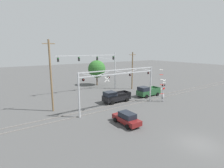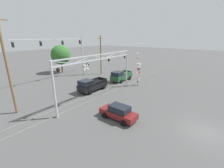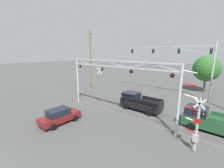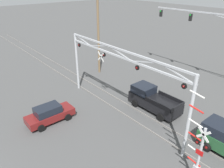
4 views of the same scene
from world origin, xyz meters
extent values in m
plane|color=#4C4C4C|center=(0.00, 0.00, 0.00)|extent=(200.00, 200.00, 0.00)
cube|color=gray|center=(0.00, 13.45, 0.05)|extent=(80.00, 0.08, 0.10)
cube|color=gray|center=(0.00, 14.88, 0.05)|extent=(80.00, 0.08, 0.10)
cylinder|color=#B7BABF|center=(-6.90, 13.17, 3.14)|extent=(0.24, 0.24, 6.27)
cylinder|color=#B7BABF|center=(6.90, 13.17, 3.14)|extent=(0.24, 0.24, 6.27)
cube|color=#B7BABF|center=(0.00, 13.17, 5.58)|extent=(14.04, 0.14, 0.14)
cube|color=#B7BABF|center=(0.00, 13.17, 6.20)|extent=(14.04, 0.14, 0.14)
cube|color=#B7BABF|center=(-5.52, 13.17, 5.89)|extent=(2.78, 0.08, 0.70)
cube|color=#B7BABF|center=(-2.76, 13.17, 5.89)|extent=(2.78, 0.08, 0.70)
cube|color=#B7BABF|center=(0.00, 13.17, 5.89)|extent=(2.78, 0.08, 0.70)
cube|color=#B7BABF|center=(2.76, 13.17, 5.89)|extent=(2.78, 0.08, 0.70)
cube|color=#B7BABF|center=(5.52, 13.17, 5.89)|extent=(2.78, 0.08, 0.70)
cylinder|color=black|center=(-6.18, 13.17, 5.22)|extent=(0.38, 0.10, 0.38)
sphere|color=#590C0C|center=(-6.18, 13.10, 5.22)|extent=(0.18, 0.18, 0.18)
cylinder|color=#B7BABF|center=(-6.18, 13.17, 5.46)|extent=(0.04, 0.04, 0.10)
cylinder|color=black|center=(-2.06, 13.17, 5.22)|extent=(0.38, 0.10, 0.38)
sphere|color=#590C0C|center=(-2.06, 13.10, 5.22)|extent=(0.18, 0.18, 0.18)
cylinder|color=#B7BABF|center=(-2.06, 13.17, 5.46)|extent=(0.04, 0.04, 0.10)
cylinder|color=black|center=(2.06, 13.17, 5.22)|extent=(0.38, 0.10, 0.38)
sphere|color=#590C0C|center=(2.06, 13.10, 5.22)|extent=(0.18, 0.18, 0.18)
cylinder|color=#B7BABF|center=(2.06, 13.17, 5.46)|extent=(0.04, 0.04, 0.10)
cylinder|color=black|center=(6.18, 13.17, 5.22)|extent=(0.38, 0.10, 0.38)
sphere|color=#590C0C|center=(6.18, 13.10, 5.22)|extent=(0.18, 0.18, 0.18)
cylinder|color=#B7BABF|center=(6.18, 13.17, 5.46)|extent=(0.04, 0.04, 0.10)
cube|color=white|center=(-2.42, 13.07, 4.96)|extent=(0.88, 0.03, 0.88)
cube|color=white|center=(-2.42, 13.07, 4.96)|extent=(0.88, 0.03, 0.88)
cylinder|color=black|center=(-2.42, 13.04, 4.96)|extent=(0.04, 0.04, 0.02)
cylinder|color=#B7BABF|center=(8.67, 11.72, 2.04)|extent=(0.16, 0.16, 4.07)
cylinder|color=#59595B|center=(8.67, 11.72, 0.05)|extent=(0.35, 0.35, 0.10)
cube|color=white|center=(8.67, 11.61, 3.72)|extent=(0.78, 0.03, 0.78)
cube|color=white|center=(8.67, 11.61, 3.72)|extent=(0.78, 0.03, 0.78)
cylinder|color=black|center=(8.67, 11.59, 3.72)|extent=(0.04, 0.04, 0.02)
cylinder|color=black|center=(8.39, 11.72, 2.97)|extent=(0.32, 0.09, 0.32)
sphere|color=#590C0C|center=(8.39, 11.66, 2.97)|extent=(0.16, 0.16, 0.16)
cylinder|color=black|center=(8.95, 11.72, 2.97)|extent=(0.32, 0.09, 0.32)
sphere|color=#590C0C|center=(8.95, 11.66, 2.97)|extent=(0.16, 0.16, 0.16)
cube|color=#B7BABF|center=(8.67, 11.72, 2.97)|extent=(0.64, 0.06, 0.06)
cube|color=red|center=(8.67, 11.62, 2.42)|extent=(0.44, 0.02, 0.32)
cube|color=#B2B2B7|center=(8.67, 11.72, 1.05)|extent=(0.36, 0.28, 0.56)
cylinder|color=red|center=(8.43, 11.72, 1.48)|extent=(0.88, 0.09, 0.21)
cylinder|color=white|center=(8.31, 11.72, 2.35)|extent=(0.88, 0.09, 0.21)
cylinder|color=red|center=(8.19, 11.72, 3.22)|extent=(0.88, 0.09, 0.21)
cylinder|color=white|center=(8.07, 11.72, 4.09)|extent=(0.88, 0.09, 0.21)
cylinder|color=red|center=(7.95, 11.72, 4.96)|extent=(0.88, 0.09, 0.21)
cylinder|color=white|center=(7.83, 11.72, 5.83)|extent=(0.88, 0.09, 0.21)
cube|color=#3F3F42|center=(8.54, 11.72, 0.70)|extent=(0.24, 0.12, 0.36)
cylinder|color=#B7BABF|center=(7.70, 25.37, 4.31)|extent=(0.24, 0.24, 8.63)
cube|color=#B7BABF|center=(0.76, 25.37, 8.03)|extent=(13.88, 0.14, 0.14)
cube|color=#B7BABF|center=(4.23, 25.37, 7.43)|extent=(6.95, 0.08, 1.28)
cylinder|color=#B7BABF|center=(-5.68, 25.37, 7.88)|extent=(0.04, 0.04, 0.30)
cube|color=black|center=(-5.68, 25.37, 7.32)|extent=(0.30, 0.26, 0.81)
sphere|color=green|center=(-5.68, 25.21, 7.60)|extent=(0.18, 0.18, 0.18)
cylinder|color=#B7BABF|center=(-1.39, 25.37, 7.88)|extent=(0.04, 0.04, 0.30)
cube|color=black|center=(-1.39, 25.37, 7.32)|extent=(0.30, 0.26, 0.81)
sphere|color=green|center=(-1.39, 25.21, 7.60)|extent=(0.18, 0.18, 0.18)
cylinder|color=#B7BABF|center=(2.91, 25.37, 7.88)|extent=(0.04, 0.04, 0.30)
cube|color=black|center=(2.91, 25.37, 7.32)|extent=(0.30, 0.26, 0.81)
sphere|color=green|center=(2.91, 25.21, 7.60)|extent=(0.18, 0.18, 0.18)
cylinder|color=#B7BABF|center=(7.20, 25.37, 7.88)|extent=(0.04, 0.04, 0.30)
cube|color=black|center=(7.20, 25.37, 7.32)|extent=(0.30, 0.26, 0.81)
sphere|color=green|center=(7.20, 25.21, 7.60)|extent=(0.18, 0.18, 0.18)
cube|color=black|center=(1.65, 16.24, 0.83)|extent=(5.09, 1.98, 0.94)
cube|color=black|center=(0.20, 16.24, 1.67)|extent=(1.89, 1.82, 0.75)
cube|color=black|center=(2.70, 15.30, 1.46)|extent=(2.80, 0.08, 0.34)
cube|color=black|center=(2.70, 17.19, 1.46)|extent=(2.80, 0.08, 0.34)
cube|color=black|center=(4.15, 16.24, 1.46)|extent=(0.10, 1.90, 0.34)
cylinder|color=black|center=(0.07, 15.24, 0.36)|extent=(0.71, 0.24, 0.71)
cylinder|color=black|center=(0.07, 17.24, 0.36)|extent=(0.71, 0.24, 0.71)
cylinder|color=black|center=(3.23, 15.24, 0.36)|extent=(0.71, 0.24, 0.71)
cylinder|color=black|center=(3.23, 17.24, 0.36)|extent=(0.71, 0.24, 0.71)
cube|color=#23512D|center=(9.29, 15.85, 0.83)|extent=(4.97, 1.98, 0.94)
cube|color=black|center=(7.87, 15.85, 1.67)|extent=(1.84, 1.82, 0.75)
cube|color=#23512D|center=(10.31, 14.90, 1.46)|extent=(2.73, 0.08, 0.34)
cube|color=#23512D|center=(10.31, 16.79, 1.46)|extent=(2.73, 0.08, 0.34)
cube|color=#23512D|center=(11.72, 15.85, 1.46)|extent=(0.10, 1.90, 0.34)
cylinder|color=black|center=(7.75, 14.85, 0.36)|extent=(0.71, 0.24, 0.71)
cylinder|color=black|center=(7.75, 16.85, 0.36)|extent=(0.71, 0.24, 0.71)
cylinder|color=black|center=(10.83, 14.85, 0.36)|extent=(0.71, 0.24, 0.71)
cylinder|color=black|center=(10.83, 16.85, 0.36)|extent=(0.71, 0.24, 0.71)
cube|color=maroon|center=(-2.93, 7.80, 0.61)|extent=(1.60, 4.11, 0.61)
cube|color=black|center=(-2.93, 7.63, 1.24)|extent=(1.36, 2.14, 0.65)
cylinder|color=black|center=(-3.75, 9.03, 0.30)|extent=(0.24, 0.61, 0.61)
cylinder|color=black|center=(-2.12, 9.03, 0.30)|extent=(0.24, 0.61, 0.61)
cylinder|color=black|center=(-3.75, 6.56, 0.30)|extent=(0.24, 0.61, 0.61)
cylinder|color=black|center=(-2.12, 6.56, 0.30)|extent=(0.24, 0.61, 0.61)
cylinder|color=brown|center=(-9.20, 17.84, 5.34)|extent=(0.28, 0.28, 10.68)
cylinder|color=silver|center=(-8.38, 17.84, 10.18)|extent=(0.08, 0.08, 0.12)
cylinder|color=brown|center=(10.70, 22.61, 4.33)|extent=(0.28, 0.28, 8.66)
cube|color=brown|center=(10.70, 22.61, 8.06)|extent=(1.80, 0.12, 0.12)
cylinder|color=silver|center=(9.88, 22.61, 8.16)|extent=(0.08, 0.08, 0.12)
cylinder|color=silver|center=(11.52, 22.61, 8.16)|extent=(0.08, 0.08, 0.12)
cylinder|color=brown|center=(6.11, 31.33, 1.35)|extent=(0.32, 0.32, 2.71)
sphere|color=#2D6628|center=(6.11, 31.33, 4.29)|extent=(4.52, 4.52, 4.52)
camera|label=1|loc=(-16.06, -8.28, 9.27)|focal=28.00mm
camera|label=2|loc=(-14.61, -0.56, 8.54)|focal=24.00mm
camera|label=3|loc=(10.33, 0.30, 7.19)|focal=24.00mm
camera|label=4|loc=(12.74, 1.72, 11.36)|focal=35.00mm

